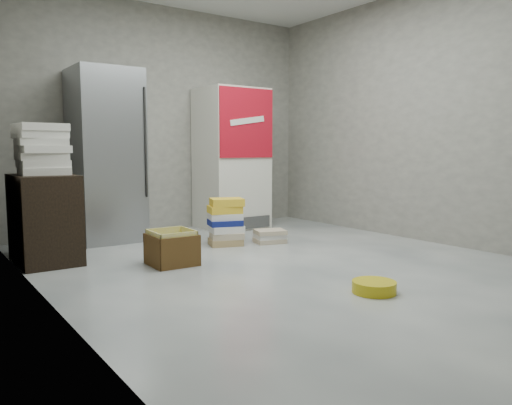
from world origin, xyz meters
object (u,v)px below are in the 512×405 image
object	(u,v)px
cardboard_box	(172,250)
wood_shelf	(44,219)
coke_cooler	(232,159)
steel_fridge	(106,156)
phonebook_stack_main	(226,222)

from	to	relation	value
cardboard_box	wood_shelf	bearing A→B (deg)	141.02
coke_cooler	steel_fridge	bearing A→B (deg)	179.82
phonebook_stack_main	cardboard_box	distance (m)	1.03
coke_cooler	cardboard_box	xyz separation A→B (m)	(-1.58, -1.50, -0.78)
cardboard_box	phonebook_stack_main	bearing A→B (deg)	31.79
phonebook_stack_main	cardboard_box	bearing A→B (deg)	-130.03
wood_shelf	phonebook_stack_main	distance (m)	1.80
steel_fridge	phonebook_stack_main	distance (m)	1.54
coke_cooler	cardboard_box	size ratio (longest dim) A/B	4.52
steel_fridge	phonebook_stack_main	bearing A→B (deg)	-46.32
steel_fridge	phonebook_stack_main	xyz separation A→B (m)	(0.95, -0.99, -0.70)
phonebook_stack_main	wood_shelf	bearing A→B (deg)	-168.46
wood_shelf	cardboard_box	size ratio (longest dim) A/B	2.01
steel_fridge	cardboard_box	xyz separation A→B (m)	(0.07, -1.50, -0.82)
wood_shelf	cardboard_box	distance (m)	1.21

